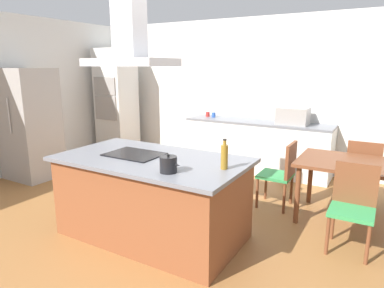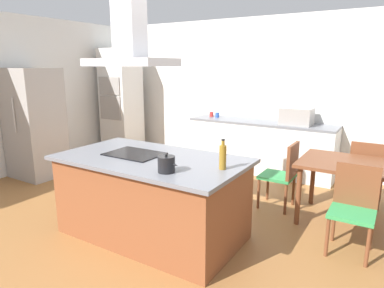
{
  "view_description": "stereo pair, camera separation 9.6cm",
  "coord_description": "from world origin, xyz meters",
  "px_view_note": "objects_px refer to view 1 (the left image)",
  "views": [
    {
      "loc": [
        2.13,
        -2.8,
        1.86
      ],
      "look_at": [
        0.27,
        0.4,
        1.0
      ],
      "focal_mm": 31.74,
      "sensor_mm": 36.0,
      "label": 1
    },
    {
      "loc": [
        2.22,
        -2.75,
        1.86
      ],
      "look_at": [
        0.27,
        0.4,
        1.0
      ],
      "focal_mm": 31.74,
      "sensor_mm": 36.0,
      "label": 2
    }
  ],
  "objects_px": {
    "tea_kettle": "(169,164)",
    "coffee_mug_red": "(208,114)",
    "wall_oven_stack": "(117,102)",
    "countertop_microwave": "(293,116)",
    "chair_facing_back_wall": "(363,168)",
    "range_hood": "(130,41)",
    "chair_facing_island": "(353,202)",
    "refrigerator": "(30,124)",
    "olive_oil_bottle": "(224,156)",
    "cooktop": "(134,154)",
    "dining_table": "(360,170)",
    "chair_at_left_end": "(282,171)",
    "coffee_mug_blue": "(214,115)"
  },
  "relations": [
    {
      "from": "tea_kettle",
      "to": "coffee_mug_red",
      "type": "relative_size",
      "value": 2.36
    },
    {
      "from": "wall_oven_stack",
      "to": "countertop_microwave",
      "type": "bearing_deg",
      "value": 3.64
    },
    {
      "from": "chair_facing_back_wall",
      "to": "range_hood",
      "type": "xyz_separation_m",
      "value": [
        -2.16,
        -2.15,
        1.59
      ]
    },
    {
      "from": "countertop_microwave",
      "to": "chair_facing_island",
      "type": "relative_size",
      "value": 0.56
    },
    {
      "from": "refrigerator",
      "to": "chair_facing_back_wall",
      "type": "xyz_separation_m",
      "value": [
        4.91,
        1.51,
        -0.4
      ]
    },
    {
      "from": "olive_oil_bottle",
      "to": "wall_oven_stack",
      "type": "xyz_separation_m",
      "value": [
        -3.74,
        2.63,
        0.08
      ]
    },
    {
      "from": "coffee_mug_red",
      "to": "chair_facing_back_wall",
      "type": "distance_m",
      "value": 2.93
    },
    {
      "from": "cooktop",
      "to": "range_hood",
      "type": "bearing_deg",
      "value": 0.0
    },
    {
      "from": "tea_kettle",
      "to": "wall_oven_stack",
      "type": "bearing_deg",
      "value": 138.36
    },
    {
      "from": "cooktop",
      "to": "chair_facing_back_wall",
      "type": "height_order",
      "value": "cooktop"
    },
    {
      "from": "tea_kettle",
      "to": "chair_facing_island",
      "type": "relative_size",
      "value": 0.24
    },
    {
      "from": "olive_oil_bottle",
      "to": "chair_facing_island",
      "type": "xyz_separation_m",
      "value": [
        1.08,
        0.79,
        -0.52
      ]
    },
    {
      "from": "cooktop",
      "to": "chair_facing_island",
      "type": "relative_size",
      "value": 0.67
    },
    {
      "from": "countertop_microwave",
      "to": "range_hood",
      "type": "xyz_separation_m",
      "value": [
        -1.0,
        -2.88,
        1.06
      ]
    },
    {
      "from": "wall_oven_stack",
      "to": "dining_table",
      "type": "height_order",
      "value": "wall_oven_stack"
    },
    {
      "from": "olive_oil_bottle",
      "to": "refrigerator",
      "type": "xyz_separation_m",
      "value": [
        -3.82,
        0.62,
        -0.11
      ]
    },
    {
      "from": "chair_at_left_end",
      "to": "refrigerator",
      "type": "bearing_deg",
      "value": -168.09
    },
    {
      "from": "refrigerator",
      "to": "dining_table",
      "type": "distance_m",
      "value": 4.99
    },
    {
      "from": "coffee_mug_red",
      "to": "chair_at_left_end",
      "type": "height_order",
      "value": "coffee_mug_red"
    },
    {
      "from": "dining_table",
      "to": "chair_facing_island",
      "type": "relative_size",
      "value": 1.57
    },
    {
      "from": "chair_facing_island",
      "to": "range_hood",
      "type": "bearing_deg",
      "value": -159.3
    },
    {
      "from": "olive_oil_bottle",
      "to": "chair_facing_back_wall",
      "type": "relative_size",
      "value": 0.33
    },
    {
      "from": "chair_at_left_end",
      "to": "range_hood",
      "type": "relative_size",
      "value": 0.99
    },
    {
      "from": "cooktop",
      "to": "tea_kettle",
      "type": "xyz_separation_m",
      "value": [
        0.68,
        -0.33,
        0.07
      ]
    },
    {
      "from": "cooktop",
      "to": "tea_kettle",
      "type": "relative_size",
      "value": 2.82
    },
    {
      "from": "refrigerator",
      "to": "chair_facing_back_wall",
      "type": "distance_m",
      "value": 5.15
    },
    {
      "from": "countertop_microwave",
      "to": "chair_facing_island",
      "type": "bearing_deg",
      "value": -60.7
    },
    {
      "from": "chair_at_left_end",
      "to": "range_hood",
      "type": "height_order",
      "value": "range_hood"
    },
    {
      "from": "wall_oven_stack",
      "to": "refrigerator",
      "type": "distance_m",
      "value": 2.02
    },
    {
      "from": "wall_oven_stack",
      "to": "range_hood",
      "type": "xyz_separation_m",
      "value": [
        2.67,
        -2.65,
        1.0
      ]
    },
    {
      "from": "wall_oven_stack",
      "to": "chair_at_left_end",
      "type": "bearing_deg",
      "value": -16.58
    },
    {
      "from": "chair_facing_island",
      "to": "chair_at_left_end",
      "type": "distance_m",
      "value": 1.13
    },
    {
      "from": "coffee_mug_red",
      "to": "range_hood",
      "type": "height_order",
      "value": "range_hood"
    },
    {
      "from": "cooktop",
      "to": "dining_table",
      "type": "bearing_deg",
      "value": 34.44
    },
    {
      "from": "chair_facing_back_wall",
      "to": "chair_facing_island",
      "type": "xyz_separation_m",
      "value": [
        0.0,
        -1.33,
        0.0
      ]
    },
    {
      "from": "tea_kettle",
      "to": "chair_facing_island",
      "type": "bearing_deg",
      "value": 37.74
    },
    {
      "from": "olive_oil_bottle",
      "to": "coffee_mug_red",
      "type": "bearing_deg",
      "value": 120.28
    },
    {
      "from": "countertop_microwave",
      "to": "chair_facing_back_wall",
      "type": "distance_m",
      "value": 1.47
    },
    {
      "from": "coffee_mug_red",
      "to": "dining_table",
      "type": "height_order",
      "value": "coffee_mug_red"
    },
    {
      "from": "cooktop",
      "to": "countertop_microwave",
      "type": "relative_size",
      "value": 1.2
    },
    {
      "from": "tea_kettle",
      "to": "dining_table",
      "type": "xyz_separation_m",
      "value": [
        1.48,
        1.81,
        -0.31
      ]
    },
    {
      "from": "dining_table",
      "to": "chair_at_left_end",
      "type": "relative_size",
      "value": 1.57
    },
    {
      "from": "chair_facing_back_wall",
      "to": "wall_oven_stack",
      "type": "bearing_deg",
      "value": 174.09
    },
    {
      "from": "tea_kettle",
      "to": "countertop_microwave",
      "type": "relative_size",
      "value": 0.42
    },
    {
      "from": "olive_oil_bottle",
      "to": "countertop_microwave",
      "type": "bearing_deg",
      "value": 91.49
    },
    {
      "from": "coffee_mug_red",
      "to": "refrigerator",
      "type": "bearing_deg",
      "value": -132.67
    },
    {
      "from": "olive_oil_bottle",
      "to": "range_hood",
      "type": "distance_m",
      "value": 1.52
    },
    {
      "from": "refrigerator",
      "to": "chair_facing_island",
      "type": "height_order",
      "value": "refrigerator"
    },
    {
      "from": "coffee_mug_blue",
      "to": "wall_oven_stack",
      "type": "distance_m",
      "value": 2.2
    },
    {
      "from": "cooktop",
      "to": "countertop_microwave",
      "type": "xyz_separation_m",
      "value": [
        1.0,
        2.88,
        0.13
      ]
    }
  ]
}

